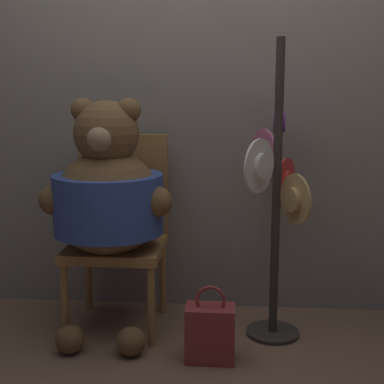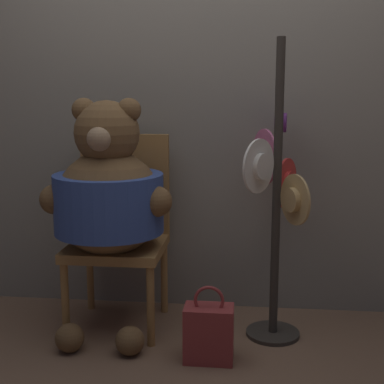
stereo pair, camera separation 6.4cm
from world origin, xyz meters
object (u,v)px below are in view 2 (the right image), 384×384
hat_display_rack (276,195)px  handbag_on_ground (209,332)px  chair (120,225)px  teddy_bear (108,196)px

hat_display_rack → handbag_on_ground: (-0.31, -0.32, -0.61)m
handbag_on_ground → chair: bearing=140.6°
chair → hat_display_rack: (0.83, -0.10, 0.21)m
hat_display_rack → handbag_on_ground: bearing=-133.9°
hat_display_rack → handbag_on_ground: 0.76m
chair → teddy_bear: bearing=-95.3°
chair → teddy_bear: size_ratio=0.84×
teddy_bear → chair: bearing=84.7°
hat_display_rack → handbag_on_ground: hat_display_rack is taller
teddy_bear → handbag_on_ground: size_ratio=3.31×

